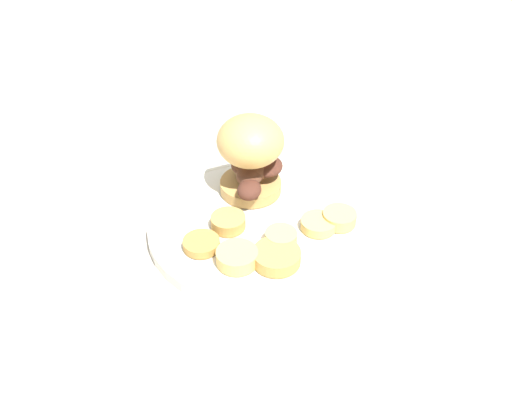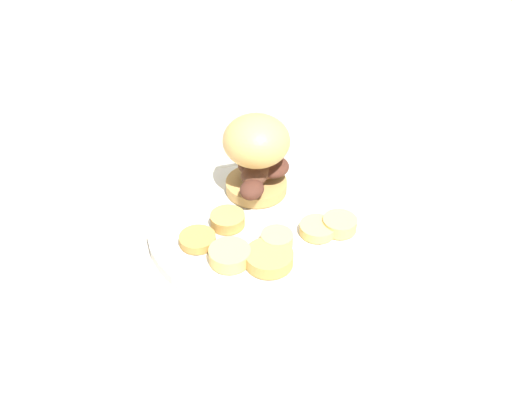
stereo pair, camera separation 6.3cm
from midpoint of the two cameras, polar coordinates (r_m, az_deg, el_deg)
name	(u,v)px [view 2 (the right image)]	position (r m, az deg, el deg)	size (l,w,h in m)	color
ground_plane	(256,231)	(0.72, 2.52, -2.66)	(4.00, 4.00, 0.00)	#B2A899
dinner_plate	(256,226)	(0.71, 2.54, -2.12)	(0.26, 0.26, 0.02)	white
sandwich	(257,155)	(0.73, 2.62, 4.64)	(0.09, 0.09, 0.10)	tan
potato_round_0	(318,229)	(0.70, 8.48, -2.37)	(0.04, 0.04, 0.01)	#DBB766
potato_round_1	(228,220)	(0.70, -0.14, -1.55)	(0.04, 0.04, 0.01)	tan
potato_round_2	(269,258)	(0.65, 4.05, -5.21)	(0.05, 0.05, 0.01)	tan
potato_round_3	(340,224)	(0.71, 10.54, -1.94)	(0.04, 0.04, 0.02)	#DBB766
potato_round_4	(230,255)	(0.65, 0.26, -4.96)	(0.05, 0.05, 0.02)	#DBB766
potato_round_5	(277,240)	(0.67, 4.70, -3.46)	(0.04, 0.04, 0.02)	#DBB766
potato_round_6	(197,239)	(0.68, -2.94, -3.44)	(0.04, 0.04, 0.01)	#BC8942
fork	(94,346)	(0.61, -12.25, -13.17)	(0.14, 0.12, 0.00)	silver
napkin	(274,129)	(0.91, 3.71, 7.10)	(0.11, 0.07, 0.01)	white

